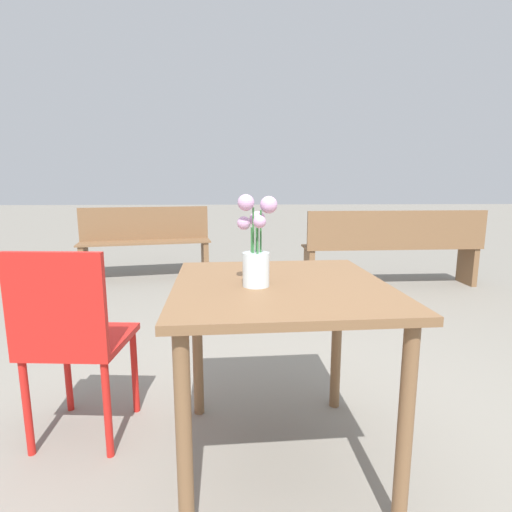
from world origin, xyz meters
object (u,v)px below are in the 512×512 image
object	(u,v)px
cafe_chair	(72,334)
bench_middle	(146,240)
table_front	(280,311)
flower_vase	(256,252)
bench_near	(393,244)

from	to	relation	value
cafe_chair	bench_middle	size ratio (longest dim) A/B	0.56
table_front	bench_middle	xyz separation A→B (m)	(-1.30, 3.36, -0.19)
table_front	flower_vase	distance (m)	0.26
bench_middle	flower_vase	bearing A→B (deg)	-70.48
table_front	flower_vase	xyz separation A→B (m)	(-0.10, -0.04, 0.24)
bench_near	bench_middle	world-z (taller)	same
flower_vase	cafe_chair	distance (m)	0.88
cafe_chair	table_front	bearing A→B (deg)	-9.67
table_front	bench_near	bearing A→B (deg)	61.16
bench_near	bench_middle	xyz separation A→B (m)	(-2.83, 0.60, -0.02)
table_front	cafe_chair	size ratio (longest dim) A/B	1.04
bench_middle	bench_near	bearing A→B (deg)	-11.94
flower_vase	bench_middle	distance (m)	3.64
bench_middle	cafe_chair	bearing A→B (deg)	-82.38
flower_vase	cafe_chair	bearing A→B (deg)	166.51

